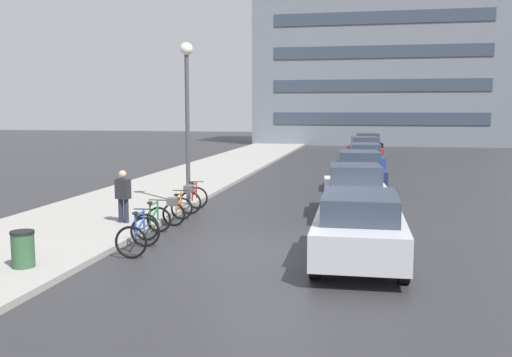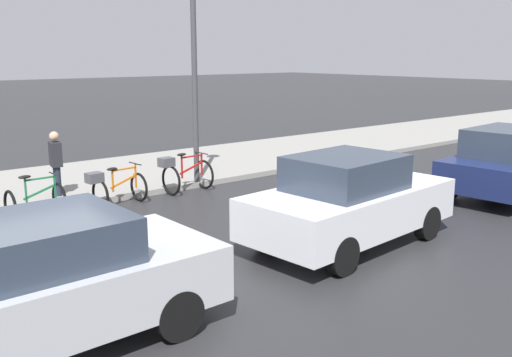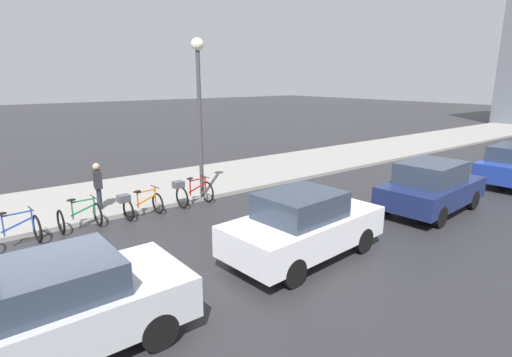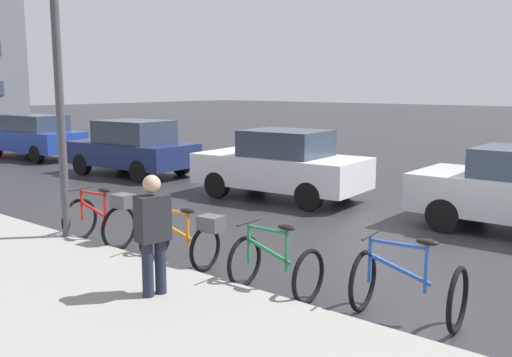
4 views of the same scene
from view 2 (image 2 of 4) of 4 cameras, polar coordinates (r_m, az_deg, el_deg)
ground_plane at (r=9.54m, az=-20.68°, el=-9.37°), size 140.00×140.00×0.00m
sidewalk_kerb at (r=19.53m, az=1.93°, el=2.55°), size 4.80×60.00×0.14m
bicycle_second at (r=12.76m, az=-21.18°, el=-2.12°), size 0.75×1.11×0.97m
bicycle_third at (r=13.28m, az=-14.02°, el=-0.75°), size 0.79×1.37×0.93m
bicycle_farthest at (r=14.25m, az=-7.27°, el=0.56°), size 0.83×1.38×1.01m
car_silver at (r=7.16m, az=-20.82°, el=-9.69°), size 2.01×4.16×1.58m
car_white at (r=10.36m, az=9.27°, el=-2.22°), size 2.20×4.28×1.66m
car_navy at (r=15.04m, az=24.07°, el=1.47°), size 2.25×4.18×1.67m
pedestrian at (r=14.09m, az=-19.37°, el=1.55°), size 0.44×0.31×1.65m
streetlamp at (r=14.57m, az=-6.25°, el=13.72°), size 0.42×0.42×5.56m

